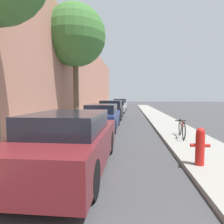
{
  "coord_description": "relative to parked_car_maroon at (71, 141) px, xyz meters",
  "views": [
    {
      "loc": [
        0.6,
        2.04,
        1.77
      ],
      "look_at": [
        -0.3,
        11.21,
        1.05
      ],
      "focal_mm": 31.28,
      "sensor_mm": 36.0,
      "label": 1
    }
  ],
  "objects": [
    {
      "name": "street_tree_far",
      "position": [
        -2.16,
        8.05,
        4.99
      ],
      "size": [
        3.94,
        3.94,
        7.56
      ],
      "color": "brown",
      "rests_on": "sidewalk_left"
    },
    {
      "name": "ground_plane",
      "position": [
        0.86,
        9.38,
        -0.68
      ],
      "size": [
        120.0,
        120.0,
        0.0
      ],
      "primitive_type": "plane",
      "color": "#3D3D3F"
    },
    {
      "name": "parked_car_maroon",
      "position": [
        0.0,
        0.0,
        0.0
      ],
      "size": [
        1.78,
        4.47,
        1.4
      ],
      "color": "black",
      "rests_on": "ground"
    },
    {
      "name": "fire_hydrant",
      "position": [
        3.13,
        0.23,
        -0.09
      ],
      "size": [
        0.46,
        0.21,
        0.91
      ],
      "color": "red",
      "rests_on": "sidewalk_right"
    },
    {
      "name": "bicycle",
      "position": [
        3.54,
        3.58,
        -0.21
      ],
      "size": [
        0.44,
        1.69,
        0.69
      ],
      "rotation": [
        0.0,
        0.0,
        -0.1
      ],
      "color": "black",
      "rests_on": "sidewalk_right"
    },
    {
      "name": "parked_car_black",
      "position": [
        -0.14,
        11.29,
        0.03
      ],
      "size": [
        1.81,
        4.59,
        1.47
      ],
      "color": "black",
      "rests_on": "ground"
    },
    {
      "name": "sidewalk_right",
      "position": [
        3.76,
        9.38,
        -0.62
      ],
      "size": [
        2.0,
        52.0,
        0.12
      ],
      "color": "gray",
      "rests_on": "ground"
    },
    {
      "name": "parked_car_silver",
      "position": [
        -0.08,
        22.8,
        0.02
      ],
      "size": [
        1.87,
        3.94,
        1.48
      ],
      "color": "black",
      "rests_on": "ground"
    },
    {
      "name": "building_facade_left",
      "position": [
        -3.39,
        9.38,
        3.05
      ],
      "size": [
        0.7,
        52.0,
        7.47
      ],
      "color": "tan",
      "rests_on": "ground"
    },
    {
      "name": "parked_car_white",
      "position": [
        -0.08,
        17.43,
        -0.04
      ],
      "size": [
        1.78,
        4.66,
        1.34
      ],
      "color": "black",
      "rests_on": "ground"
    },
    {
      "name": "sidewalk_left",
      "position": [
        -2.04,
        9.38,
        -0.62
      ],
      "size": [
        2.0,
        52.0,
        0.12
      ],
      "color": "gray",
      "rests_on": "ground"
    },
    {
      "name": "parked_car_red",
      "position": [
        -0.13,
        27.38,
        -0.05
      ],
      "size": [
        1.81,
        3.94,
        1.34
      ],
      "color": "black",
      "rests_on": "ground"
    },
    {
      "name": "parked_car_navy",
      "position": [
        -0.1,
        6.03,
        -0.02
      ],
      "size": [
        1.7,
        4.55,
        1.36
      ],
      "color": "black",
      "rests_on": "ground"
    }
  ]
}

